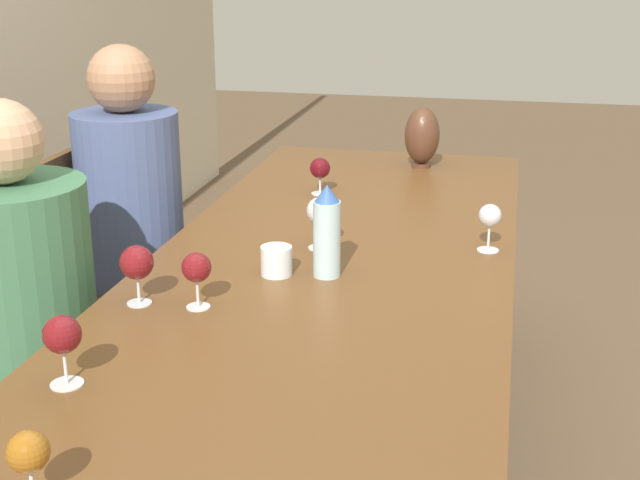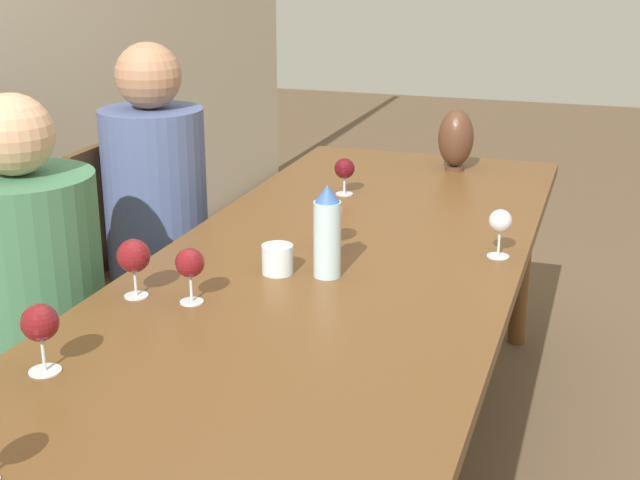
{
  "view_description": "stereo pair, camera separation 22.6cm",
  "coord_description": "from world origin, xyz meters",
  "px_view_note": "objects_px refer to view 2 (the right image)",
  "views": [
    {
      "loc": [
        -2.24,
        -0.46,
        1.56
      ],
      "look_at": [
        -0.15,
        0.0,
        0.83
      ],
      "focal_mm": 50.0,
      "sensor_mm": 36.0,
      "label": 1
    },
    {
      "loc": [
        -2.18,
        -0.68,
        1.56
      ],
      "look_at": [
        -0.15,
        0.0,
        0.83
      ],
      "focal_mm": 50.0,
      "sensor_mm": 36.0,
      "label": 2
    }
  ],
  "objects_px": {
    "water_tumbler": "(277,259)",
    "chair_near": "(15,347)",
    "wine_glass_6": "(500,223)",
    "person_near": "(37,304)",
    "wine_glass_3": "(329,212)",
    "wine_glass_1": "(345,169)",
    "chair_far": "(142,263)",
    "water_bottle": "(327,233)",
    "wine_glass_4": "(190,264)",
    "vase": "(456,139)",
    "person_far": "(160,216)",
    "wine_glass_2": "(40,324)",
    "wine_glass_0": "(134,257)"
  },
  "relations": [
    {
      "from": "wine_glass_2",
      "to": "wine_glass_4",
      "type": "bearing_deg",
      "value": -15.84
    },
    {
      "from": "wine_glass_4",
      "to": "person_far",
      "type": "bearing_deg",
      "value": 32.92
    },
    {
      "from": "water_bottle",
      "to": "wine_glass_1",
      "type": "height_order",
      "value": "water_bottle"
    },
    {
      "from": "wine_glass_0",
      "to": "person_near",
      "type": "bearing_deg",
      "value": 76.74
    },
    {
      "from": "wine_glass_2",
      "to": "person_far",
      "type": "xyz_separation_m",
      "value": [
        1.2,
        0.39,
        -0.16
      ]
    },
    {
      "from": "water_tumbler",
      "to": "chair_near",
      "type": "height_order",
      "value": "chair_near"
    },
    {
      "from": "wine_glass_4",
      "to": "chair_far",
      "type": "xyz_separation_m",
      "value": [
        0.78,
        0.59,
        -0.34
      ]
    },
    {
      "from": "wine_glass_4",
      "to": "wine_glass_6",
      "type": "xyz_separation_m",
      "value": [
        0.56,
        -0.65,
        -0.0
      ]
    },
    {
      "from": "wine_glass_3",
      "to": "chair_near",
      "type": "height_order",
      "value": "chair_near"
    },
    {
      "from": "wine_glass_1",
      "to": "chair_far",
      "type": "xyz_separation_m",
      "value": [
        -0.25,
        0.66,
        -0.33
      ]
    },
    {
      "from": "wine_glass_4",
      "to": "water_tumbler",
      "type": "bearing_deg",
      "value": -26.44
    },
    {
      "from": "water_bottle",
      "to": "wine_glass_6",
      "type": "bearing_deg",
      "value": -54.17
    },
    {
      "from": "person_far",
      "to": "chair_near",
      "type": "bearing_deg",
      "value": 173.31
    },
    {
      "from": "vase",
      "to": "person_far",
      "type": "xyz_separation_m",
      "value": [
        -0.71,
        0.87,
        -0.18
      ]
    },
    {
      "from": "water_bottle",
      "to": "person_far",
      "type": "bearing_deg",
      "value": 56.13
    },
    {
      "from": "water_tumbler",
      "to": "wine_glass_0",
      "type": "distance_m",
      "value": 0.38
    },
    {
      "from": "water_tumbler",
      "to": "wine_glass_1",
      "type": "height_order",
      "value": "wine_glass_1"
    },
    {
      "from": "wine_glass_0",
      "to": "wine_glass_3",
      "type": "relative_size",
      "value": 0.98
    },
    {
      "from": "person_far",
      "to": "wine_glass_3",
      "type": "bearing_deg",
      "value": -113.5
    },
    {
      "from": "wine_glass_6",
      "to": "chair_near",
      "type": "bearing_deg",
      "value": 111.32
    },
    {
      "from": "water_bottle",
      "to": "wine_glass_4",
      "type": "bearing_deg",
      "value": 136.98
    },
    {
      "from": "water_tumbler",
      "to": "chair_near",
      "type": "distance_m",
      "value": 0.78
    },
    {
      "from": "wine_glass_6",
      "to": "chair_near",
      "type": "height_order",
      "value": "chair_near"
    },
    {
      "from": "water_tumbler",
      "to": "wine_glass_2",
      "type": "xyz_separation_m",
      "value": [
        -0.67,
        0.24,
        0.07
      ]
    },
    {
      "from": "wine_glass_0",
      "to": "chair_near",
      "type": "distance_m",
      "value": 0.57
    },
    {
      "from": "wine_glass_3",
      "to": "chair_near",
      "type": "bearing_deg",
      "value": 117.35
    },
    {
      "from": "water_tumbler",
      "to": "wine_glass_4",
      "type": "height_order",
      "value": "wine_glass_4"
    },
    {
      "from": "vase",
      "to": "wine_glass_4",
      "type": "relative_size",
      "value": 1.68
    },
    {
      "from": "water_bottle",
      "to": "wine_glass_3",
      "type": "relative_size",
      "value": 1.63
    },
    {
      "from": "water_tumbler",
      "to": "chair_far",
      "type": "distance_m",
      "value": 0.93
    },
    {
      "from": "vase",
      "to": "wine_glass_2",
      "type": "bearing_deg",
      "value": 165.81
    },
    {
      "from": "water_tumbler",
      "to": "wine_glass_3",
      "type": "height_order",
      "value": "wine_glass_3"
    },
    {
      "from": "water_bottle",
      "to": "person_near",
      "type": "relative_size",
      "value": 0.2
    },
    {
      "from": "chair_near",
      "to": "chair_far",
      "type": "height_order",
      "value": "same"
    },
    {
      "from": "vase",
      "to": "wine_glass_6",
      "type": "xyz_separation_m",
      "value": [
        -0.93,
        -0.29,
        -0.02
      ]
    },
    {
      "from": "wine_glass_1",
      "to": "chair_near",
      "type": "xyz_separation_m",
      "value": [
        -0.95,
        0.66,
        -0.33
      ]
    },
    {
      "from": "wine_glass_3",
      "to": "person_far",
      "type": "bearing_deg",
      "value": 66.5
    },
    {
      "from": "person_far",
      "to": "wine_glass_0",
      "type": "bearing_deg",
      "value": -155.47
    },
    {
      "from": "wine_glass_1",
      "to": "wine_glass_3",
      "type": "relative_size",
      "value": 0.84
    },
    {
      "from": "wine_glass_6",
      "to": "person_near",
      "type": "bearing_deg",
      "value": 112.75
    },
    {
      "from": "wine_glass_3",
      "to": "wine_glass_6",
      "type": "xyz_separation_m",
      "value": [
        0.08,
        -0.46,
        -0.01
      ]
    },
    {
      "from": "wine_glass_2",
      "to": "chair_near",
      "type": "bearing_deg",
      "value": 43.38
    },
    {
      "from": "wine_glass_6",
      "to": "person_near",
      "type": "relative_size",
      "value": 0.11
    },
    {
      "from": "chair_near",
      "to": "person_near",
      "type": "xyz_separation_m",
      "value": [
        0.0,
        -0.09,
        0.14
      ]
    },
    {
      "from": "water_bottle",
      "to": "wine_glass_3",
      "type": "height_order",
      "value": "water_bottle"
    },
    {
      "from": "chair_far",
      "to": "wine_glass_1",
      "type": "bearing_deg",
      "value": -69.12
    },
    {
      "from": "chair_near",
      "to": "person_far",
      "type": "relative_size",
      "value": 0.72
    },
    {
      "from": "wine_glass_3",
      "to": "chair_far",
      "type": "distance_m",
      "value": 0.9
    },
    {
      "from": "vase",
      "to": "wine_glass_1",
      "type": "xyz_separation_m",
      "value": [
        -0.46,
        0.3,
        -0.03
      ]
    },
    {
      "from": "person_near",
      "to": "wine_glass_6",
      "type": "bearing_deg",
      "value": -67.25
    }
  ]
}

